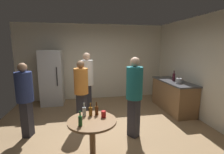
% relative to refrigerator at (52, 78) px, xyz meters
% --- Properties ---
extents(ground_plane, '(5.20, 5.20, 0.10)m').
position_rel_refrigerator_xyz_m(ground_plane, '(1.41, -2.20, -0.95)').
color(ground_plane, '#9E7C56').
extents(wall_back, '(5.32, 0.06, 2.70)m').
position_rel_refrigerator_xyz_m(wall_back, '(1.41, 0.43, 0.45)').
color(wall_back, silver).
rests_on(wall_back, ground_plane).
extents(wall_side_right, '(0.06, 5.20, 2.70)m').
position_rel_refrigerator_xyz_m(wall_side_right, '(4.04, -2.20, 0.45)').
color(wall_side_right, silver).
rests_on(wall_side_right, ground_plane).
extents(refrigerator, '(0.70, 0.68, 1.80)m').
position_rel_refrigerator_xyz_m(refrigerator, '(0.00, 0.00, 0.00)').
color(refrigerator, silver).
rests_on(refrigerator, ground_plane).
extents(kitchen_counter, '(0.64, 1.66, 0.90)m').
position_rel_refrigerator_xyz_m(kitchen_counter, '(3.69, -1.20, -0.45)').
color(kitchen_counter, olive).
rests_on(kitchen_counter, ground_plane).
extents(kettle, '(0.24, 0.17, 0.18)m').
position_rel_refrigerator_xyz_m(kettle, '(3.64, -1.54, 0.07)').
color(kettle, '#B2B2B7').
rests_on(kettle, kitchen_counter).
extents(wine_bottle_on_counter, '(0.08, 0.08, 0.31)m').
position_rel_refrigerator_xyz_m(wine_bottle_on_counter, '(3.69, -1.19, 0.12)').
color(wine_bottle_on_counter, '#3F141E').
rests_on(wine_bottle_on_counter, kitchen_counter).
extents(foreground_table, '(0.80, 0.80, 0.73)m').
position_rel_refrigerator_xyz_m(foreground_table, '(1.11, -3.12, -0.27)').
color(foreground_table, olive).
rests_on(foreground_table, ground_plane).
extents(beer_bottle_amber, '(0.06, 0.06, 0.23)m').
position_rel_refrigerator_xyz_m(beer_bottle_amber, '(1.10, -2.94, -0.08)').
color(beer_bottle_amber, '#8C5919').
rests_on(beer_bottle_amber, foreground_table).
extents(beer_bottle_brown, '(0.06, 0.06, 0.23)m').
position_rel_refrigerator_xyz_m(beer_bottle_brown, '(1.21, -2.91, -0.08)').
color(beer_bottle_brown, '#593314').
rests_on(beer_bottle_brown, foreground_table).
extents(beer_bottle_green, '(0.06, 0.06, 0.23)m').
position_rel_refrigerator_xyz_m(beer_bottle_green, '(0.93, -3.28, -0.08)').
color(beer_bottle_green, '#26662D').
rests_on(beer_bottle_green, foreground_table).
extents(beer_bottle_clear, '(0.06, 0.06, 0.23)m').
position_rel_refrigerator_xyz_m(beer_bottle_clear, '(0.99, -2.92, -0.08)').
color(beer_bottle_clear, silver).
rests_on(beer_bottle_clear, foreground_table).
extents(plastic_cup_red, '(0.08, 0.08, 0.11)m').
position_rel_refrigerator_xyz_m(plastic_cup_red, '(1.31, -3.04, -0.11)').
color(plastic_cup_red, red).
rests_on(plastic_cup_red, foreground_table).
extents(person_in_orange_shirt, '(0.45, 0.45, 1.59)m').
position_rel_refrigerator_xyz_m(person_in_orange_shirt, '(0.95, -1.68, 0.03)').
color(person_in_orange_shirt, '#2D2D38').
rests_on(person_in_orange_shirt, ground_plane).
extents(person_in_navy_shirt, '(0.41, 0.41, 1.59)m').
position_rel_refrigerator_xyz_m(person_in_navy_shirt, '(-0.21, -2.06, 0.03)').
color(person_in_navy_shirt, '#2D2D38').
rests_on(person_in_navy_shirt, ground_plane).
extents(person_in_white_shirt, '(0.36, 0.36, 1.75)m').
position_rel_refrigerator_xyz_m(person_in_white_shirt, '(1.12, -1.10, 0.13)').
color(person_in_white_shirt, '#2D2D38').
rests_on(person_in_white_shirt, ground_plane).
extents(person_in_teal_shirt, '(0.47, 0.47, 1.71)m').
position_rel_refrigerator_xyz_m(person_in_teal_shirt, '(2.03, -2.47, 0.10)').
color(person_in_teal_shirt, '#2D2D38').
rests_on(person_in_teal_shirt, ground_plane).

